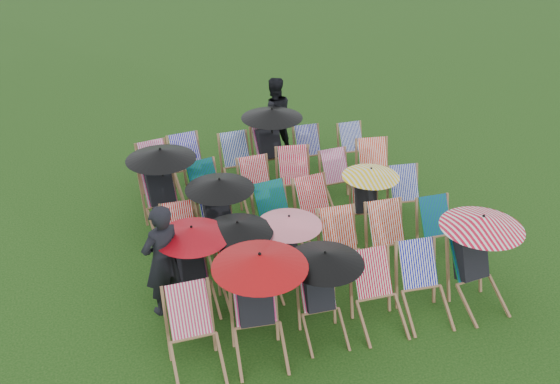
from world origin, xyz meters
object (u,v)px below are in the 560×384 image
object	(u,v)px
deckchair_5	(479,260)
person_left	(163,260)
deckchair_0	(194,335)
person_rear	(274,116)
deckchair_29	(355,149)

from	to	relation	value
deckchair_5	person_left	xyz separation A→B (m)	(-4.28, 1.16, 0.12)
deckchair_0	person_left	world-z (taller)	person_left
deckchair_5	person_rear	world-z (taller)	person_rear
deckchair_0	deckchair_5	xyz separation A→B (m)	(4.10, 0.07, 0.23)
deckchair_5	person_rear	size ratio (longest dim) A/B	0.82
person_left	person_rear	world-z (taller)	person_left
person_rear	deckchair_29	bearing A→B (deg)	141.83
deckchair_0	person_rear	xyz separation A→B (m)	(2.82, 5.84, 0.34)
deckchair_5	person_left	size ratio (longest dim) A/B	0.81
deckchair_29	person_rear	world-z (taller)	person_rear
person_rear	person_left	bearing A→B (deg)	60.96
deckchair_29	person_left	bearing A→B (deg)	-142.37
deckchair_0	person_left	bearing A→B (deg)	97.91
person_left	deckchair_0	bearing A→B (deg)	71.83
person_rear	deckchair_0	bearing A→B (deg)	68.33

